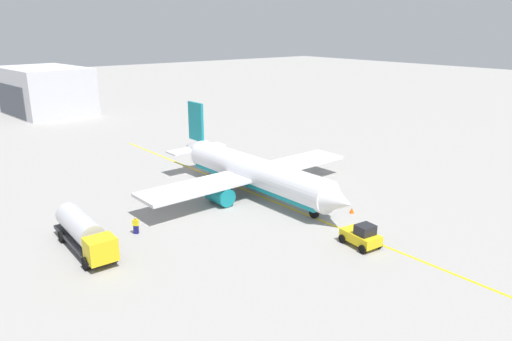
{
  "coord_description": "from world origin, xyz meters",
  "views": [
    {
      "loc": [
        42.11,
        -33.19,
        19.31
      ],
      "look_at": [
        0.0,
        0.0,
        3.0
      ],
      "focal_mm": 33.26,
      "sensor_mm": 36.0,
      "label": 1
    }
  ],
  "objects": [
    {
      "name": "airplane",
      "position": [
        -0.5,
        -0.02,
        2.62
      ],
      "size": [
        29.87,
        28.84,
        9.59
      ],
      "color": "white",
      "rests_on": "ground"
    },
    {
      "name": "safety_cone_nose",
      "position": [
        11.07,
        4.47,
        0.31
      ],
      "size": [
        0.55,
        0.55,
        0.61
      ],
      "primitive_type": "cone",
      "color": "#F2590F",
      "rests_on": "ground"
    },
    {
      "name": "pushback_tug",
      "position": [
        16.94,
        -1.05,
        1.01
      ],
      "size": [
        3.78,
        2.62,
        2.2
      ],
      "color": "yellow",
      "rests_on": "ground"
    },
    {
      "name": "refueling_worker",
      "position": [
        1.6,
        -16.12,
        0.82
      ],
      "size": [
        0.62,
        0.62,
        1.71
      ],
      "color": "navy",
      "rests_on": "ground"
    },
    {
      "name": "fuel_tanker",
      "position": [
        2.01,
        -21.2,
        1.73
      ],
      "size": [
        10.5,
        2.93,
        3.15
      ],
      "color": "#2D2D33",
      "rests_on": "ground"
    },
    {
      "name": "taxi_line_marking",
      "position": [
        0.0,
        0.0,
        0.01
      ],
      "size": [
        67.99,
        2.46,
        0.01
      ],
      "primitive_type": "cube",
      "rotation": [
        0.0,
        0.0,
        0.03
      ],
      "color": "yellow",
      "rests_on": "ground"
    },
    {
      "name": "ground_plane",
      "position": [
        0.0,
        0.0,
        0.0
      ],
      "size": [
        400.0,
        400.0,
        0.0
      ],
      "primitive_type": "plane",
      "color": "#9E9B96"
    },
    {
      "name": "distant_hangar",
      "position": [
        -74.52,
        -3.49,
        5.23
      ],
      "size": [
        24.38,
        17.53,
        10.47
      ],
      "color": "silver",
      "rests_on": "ground"
    }
  ]
}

